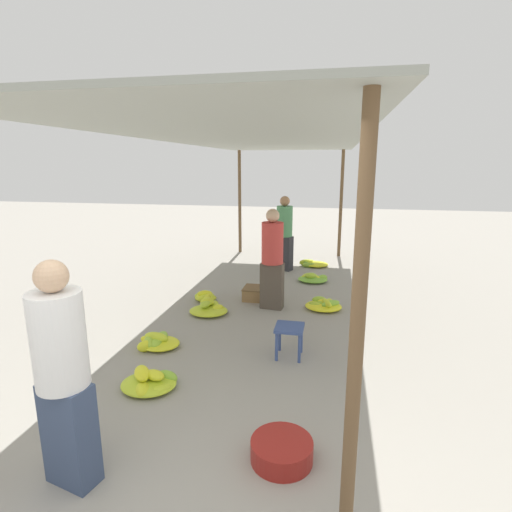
% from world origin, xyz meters
% --- Properties ---
extents(canopy_post_front_right, '(0.08, 0.08, 2.64)m').
position_xyz_m(canopy_post_front_right, '(1.30, 0.30, 1.32)').
color(canopy_post_front_right, brown).
rests_on(canopy_post_front_right, ground).
extents(canopy_post_back_left, '(0.08, 0.08, 2.64)m').
position_xyz_m(canopy_post_back_left, '(-1.30, 8.49, 1.32)').
color(canopy_post_back_left, brown).
rests_on(canopy_post_back_left, ground).
extents(canopy_post_back_right, '(0.08, 0.08, 2.64)m').
position_xyz_m(canopy_post_back_right, '(1.30, 8.49, 1.32)').
color(canopy_post_back_right, brown).
rests_on(canopy_post_back_right, ground).
extents(canopy_tarp, '(2.99, 8.59, 0.04)m').
position_xyz_m(canopy_tarp, '(0.00, 4.39, 2.66)').
color(canopy_tarp, '#9EA399').
rests_on(canopy_tarp, canopy_post_front_left).
extents(vendor_foreground, '(0.43, 0.43, 1.69)m').
position_xyz_m(vendor_foreground, '(-0.66, 0.52, 0.88)').
color(vendor_foreground, '#384766').
rests_on(vendor_foreground, ground).
extents(stool, '(0.34, 0.34, 0.40)m').
position_xyz_m(stool, '(0.68, 2.78, 0.32)').
color(stool, '#384C84').
rests_on(stool, ground).
extents(basin_black, '(0.50, 0.50, 0.17)m').
position_xyz_m(basin_black, '(0.83, 1.02, 0.08)').
color(basin_black, maroon).
rests_on(basin_black, ground).
extents(banana_pile_left_0, '(0.60, 0.53, 0.22)m').
position_xyz_m(banana_pile_left_0, '(-0.66, 1.79, 0.07)').
color(banana_pile_left_0, yellow).
rests_on(banana_pile_left_0, ground).
extents(banana_pile_left_1, '(0.58, 0.51, 0.20)m').
position_xyz_m(banana_pile_left_1, '(-1.02, 2.70, 0.07)').
color(banana_pile_left_1, yellow).
rests_on(banana_pile_left_1, ground).
extents(banana_pile_left_2, '(0.61, 0.61, 0.24)m').
position_xyz_m(banana_pile_left_2, '(-0.72, 3.99, 0.08)').
color(banana_pile_left_2, '#C3D229').
rests_on(banana_pile_left_2, ground).
extents(banana_pile_left_3, '(0.43, 0.47, 0.18)m').
position_xyz_m(banana_pile_left_3, '(-0.97, 4.54, 0.07)').
color(banana_pile_left_3, yellow).
rests_on(banana_pile_left_3, ground).
extents(banana_pile_right_0, '(0.68, 0.50, 0.15)m').
position_xyz_m(banana_pile_right_0, '(0.70, 7.29, 0.05)').
color(banana_pile_right_0, '#8CBC33').
rests_on(banana_pile_right_0, ground).
extents(banana_pile_right_1, '(0.60, 0.59, 0.19)m').
position_xyz_m(banana_pile_right_1, '(0.77, 6.08, 0.06)').
color(banana_pile_right_1, '#85B934').
rests_on(banana_pile_right_1, ground).
extents(banana_pile_right_2, '(0.59, 0.52, 0.18)m').
position_xyz_m(banana_pile_right_2, '(1.05, 4.52, 0.07)').
color(banana_pile_right_2, '#81B835').
rests_on(banana_pile_right_2, ground).
extents(crate_near, '(0.42, 0.42, 0.22)m').
position_xyz_m(crate_near, '(-0.13, 4.78, 0.11)').
color(crate_near, olive).
rests_on(crate_near, ground).
extents(shopper_walking_mid, '(0.45, 0.45, 1.63)m').
position_xyz_m(shopper_walking_mid, '(0.09, 6.86, 0.85)').
color(shopper_walking_mid, '#2D2D33').
rests_on(shopper_walking_mid, ground).
extents(shopper_walking_far, '(0.38, 0.38, 1.62)m').
position_xyz_m(shopper_walking_far, '(0.21, 4.41, 0.84)').
color(shopper_walking_far, '#4C4238').
rests_on(shopper_walking_far, ground).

